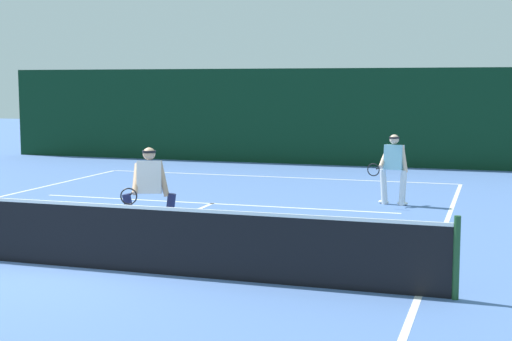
{
  "coord_description": "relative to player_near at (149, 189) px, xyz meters",
  "views": [
    {
      "loc": [
        6.28,
        -9.9,
        2.81
      ],
      "look_at": [
        1.55,
        4.83,
        1.0
      ],
      "focal_mm": 52.9,
      "sensor_mm": 36.0,
      "label": 1
    }
  ],
  "objects": [
    {
      "name": "player_near",
      "position": [
        0.0,
        0.0,
        0.0
      ],
      "size": [
        0.96,
        0.94,
        1.67
      ],
      "rotation": [
        0.0,
        0.0,
        3.48
      ],
      "color": "#1E234C",
      "rests_on": "ground_plane"
    },
    {
      "name": "player_far",
      "position": [
        3.63,
        5.26,
        -0.02
      ],
      "size": [
        0.89,
        0.89,
        1.63
      ],
      "rotation": [
        0.0,
        0.0,
        2.97
      ],
      "color": "silver",
      "rests_on": "ground_plane"
    },
    {
      "name": "ground_plane",
      "position": [
        -0.4,
        -2.19,
        -0.92
      ],
      "size": [
        80.0,
        80.0,
        0.0
      ],
      "primitive_type": "plane",
      "color": "#4C6EAE"
    },
    {
      "name": "back_fence_windscreen",
      "position": [
        -0.4,
        13.1,
        0.72
      ],
      "size": [
        22.89,
        0.12,
        3.29
      ],
      "primitive_type": "cube",
      "color": "black",
      "rests_on": "ground_plane"
    },
    {
      "name": "court_line_baseline_far",
      "position": [
        -0.4,
        9.35,
        -0.92
      ],
      "size": [
        10.73,
        0.1,
        0.01
      ],
      "primitive_type": "cube",
      "color": "white",
      "rests_on": "ground_plane"
    },
    {
      "name": "tennis_net",
      "position": [
        -0.4,
        -2.19,
        -0.4
      ],
      "size": [
        11.75,
        0.09,
        1.1
      ],
      "color": "#1E4723",
      "rests_on": "ground_plane"
    },
    {
      "name": "court_line_centre",
      "position": [
        -0.4,
        1.01,
        -0.92
      ],
      "size": [
        0.1,
        6.4,
        0.01
      ],
      "primitive_type": "cube",
      "color": "white",
      "rests_on": "ground_plane"
    },
    {
      "name": "court_line_sideline_right",
      "position": [
        4.96,
        -2.19,
        -0.92
      ],
      "size": [
        0.1,
        23.07,
        0.01
      ],
      "primitive_type": "cube",
      "color": "white",
      "rests_on": "ground_plane"
    },
    {
      "name": "court_line_service",
      "position": [
        -0.4,
        4.12,
        -0.92
      ],
      "size": [
        8.75,
        0.1,
        0.01
      ],
      "primitive_type": "cube",
      "color": "white",
      "rests_on": "ground_plane"
    },
    {
      "name": "tennis_ball",
      "position": [
        -3.7,
        2.69,
        -0.89
      ],
      "size": [
        0.07,
        0.07,
        0.07
      ],
      "primitive_type": "sphere",
      "color": "#D1E033",
      "rests_on": "ground_plane"
    }
  ]
}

